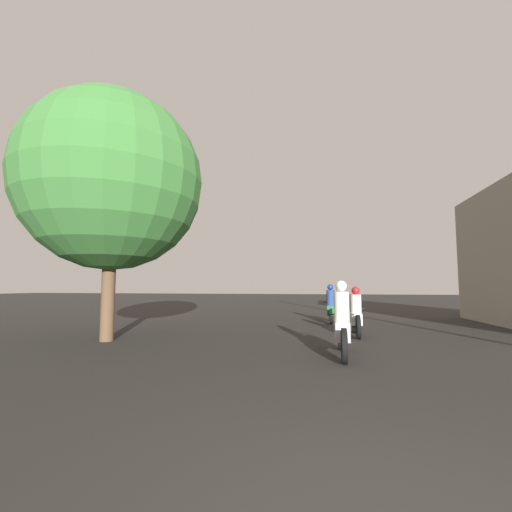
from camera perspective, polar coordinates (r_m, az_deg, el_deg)
motorcycle_silver at (r=7.71m, az=14.13°, el=-11.20°), size 0.60×2.15×1.61m
motorcycle_white at (r=10.87m, az=16.32°, el=-9.54°), size 0.60×1.95×1.47m
motorcycle_green at (r=14.51m, az=12.33°, el=-8.32°), size 0.60×1.95×1.56m
street_tree at (r=10.69m, az=-22.83°, el=11.33°), size 5.02×5.02×6.95m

